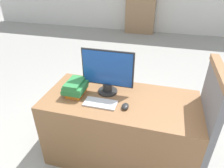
% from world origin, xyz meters
% --- Properties ---
extents(desk, '(1.50, 0.71, 0.76)m').
position_xyz_m(desk, '(0.00, 0.36, 0.38)').
color(desk, '#8C603D').
rests_on(desk, ground_plane).
extents(carrel_divider, '(0.07, 0.62, 1.20)m').
position_xyz_m(carrel_divider, '(0.77, 0.31, 0.61)').
color(carrel_divider, slate).
rests_on(carrel_divider, ground_plane).
extents(monitor, '(0.51, 0.20, 0.45)m').
position_xyz_m(monitor, '(-0.16, 0.44, 0.98)').
color(monitor, '#282828').
rests_on(monitor, desk).
extents(keyboard, '(0.30, 0.15, 0.02)m').
position_xyz_m(keyboard, '(-0.16, 0.22, 0.77)').
color(keyboard, silver).
rests_on(keyboard, desk).
extents(mouse, '(0.06, 0.09, 0.04)m').
position_xyz_m(mouse, '(0.07, 0.22, 0.78)').
color(mouse, '#262626').
rests_on(mouse, desk).
extents(book_stack, '(0.20, 0.25, 0.14)m').
position_xyz_m(book_stack, '(-0.45, 0.33, 0.83)').
color(book_stack, orange).
rests_on(book_stack, desk).
extents(bookshelf_far, '(0.91, 0.32, 1.91)m').
position_xyz_m(bookshelf_far, '(-0.52, 5.36, 0.95)').
color(bookshelf_far, '#9E7A56').
rests_on(bookshelf_far, ground_plane).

